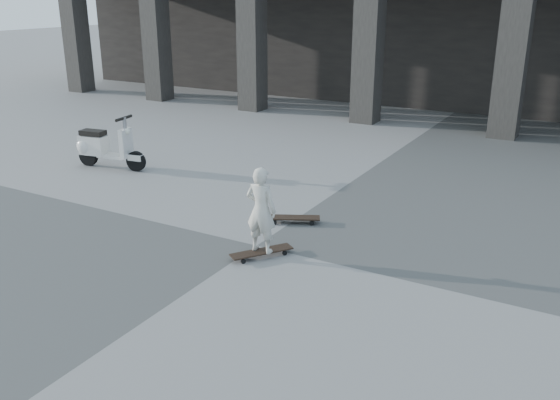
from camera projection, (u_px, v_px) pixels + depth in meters
The scene contains 6 objects.
ground at pixel (257, 246), 8.25m from camera, with size 90.00×90.00×0.00m, color #474745.
colonnade at pixel (486, 2), 18.54m from camera, with size 28.00×8.82×6.00m.
longboard at pixel (262, 252), 7.88m from camera, with size 0.65×0.82×0.09m.
skateboard_spare at pixel (293, 218), 9.03m from camera, with size 0.82×0.55×0.10m.
child at pixel (261, 210), 7.68m from camera, with size 0.42×0.28×1.16m, color beige.
scooter at pixel (100, 146), 11.80m from camera, with size 1.52×0.60×1.07m.
Camera 1 is at (4.00, -6.43, 3.35)m, focal length 38.00 mm.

